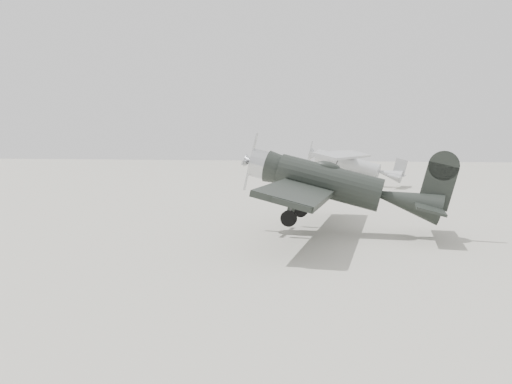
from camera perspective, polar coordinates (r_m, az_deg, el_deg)
ground at (r=16.04m, az=4.26°, el=-6.75°), size 160.00×160.00×0.00m
lowwing_monoplane at (r=19.04m, az=9.42°, el=0.77°), size 7.74×10.79×3.49m
highwing_monoplane at (r=40.77m, az=10.83°, el=3.48°), size 7.98×11.15×3.15m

